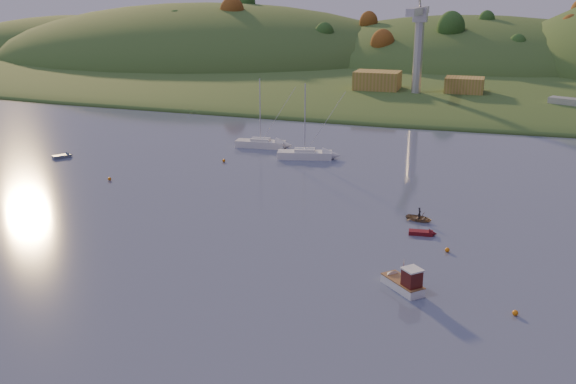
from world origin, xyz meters
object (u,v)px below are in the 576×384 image
(sailboat_near, at_px, (261,143))
(grey_dinghy, at_px, (65,156))
(fishing_boat, at_px, (400,280))
(red_tender, at_px, (426,233))
(canoe, at_px, (419,218))
(sailboat_far, at_px, (305,154))

(sailboat_near, relative_size, grey_dinghy, 3.48)
(fishing_boat, height_order, sailboat_near, sailboat_near)
(fishing_boat, relative_size, grey_dinghy, 1.45)
(sailboat_near, bearing_deg, fishing_boat, -62.45)
(red_tender, bearing_deg, canoe, 100.23)
(sailboat_near, relative_size, canoe, 3.76)
(red_tender, xyz_separation_m, grey_dinghy, (-60.69, 17.22, 0.03))
(canoe, height_order, grey_dinghy, grey_dinghy)
(sailboat_far, relative_size, red_tender, 3.77)
(red_tender, bearing_deg, sailboat_far, 121.95)
(red_tender, bearing_deg, sailboat_near, 127.21)
(sailboat_near, xyz_separation_m, sailboat_far, (9.63, -5.16, 0.01))
(grey_dinghy, bearing_deg, sailboat_far, -39.33)
(sailboat_far, height_order, canoe, sailboat_far)
(sailboat_near, bearing_deg, sailboat_far, -33.98)
(sailboat_near, bearing_deg, canoe, -49.11)
(sailboat_far, bearing_deg, canoe, -62.53)
(fishing_boat, relative_size, sailboat_near, 0.42)
(sailboat_near, height_order, grey_dinghy, sailboat_near)
(sailboat_far, relative_size, grey_dinghy, 3.56)
(sailboat_far, relative_size, canoe, 3.84)
(sailboat_far, distance_m, grey_dinghy, 39.48)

